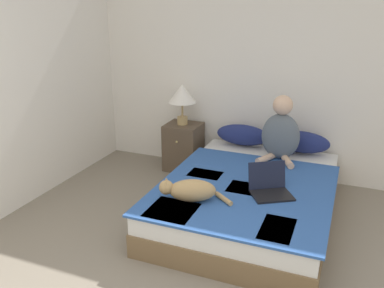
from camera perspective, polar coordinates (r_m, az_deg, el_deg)
The scene contains 10 objects.
wall_back at distance 4.77m, azimuth 11.59°, elevation 10.28°, with size 5.34×0.05×2.55m.
wall_side at distance 4.39m, azimuth -22.71°, elevation 8.41°, with size 0.05×4.08×2.55m.
bed at distance 4.02m, azimuth 8.06°, elevation -7.51°, with size 1.55×2.13×0.39m.
pillow_near at distance 4.81m, azimuth 7.10°, elevation 1.28°, with size 0.62×0.23×0.24m.
pillow_far at distance 4.70m, azimuth 15.08°, elevation 0.28°, with size 0.62×0.23×0.24m.
person_sitting at distance 4.40m, azimuth 12.34°, elevation 1.57°, with size 0.41×0.40×0.70m.
cat_tabby at distance 3.45m, azimuth -0.32°, elevation -6.49°, with size 0.61×0.34×0.20m.
laptop_open at distance 3.66m, azimuth 10.90°, elevation -6.10°, with size 0.45×0.44×0.26m.
nightstand at distance 5.06m, azimuth -1.21°, elevation -0.36°, with size 0.42×0.41×0.58m.
table_lamp at distance 4.88m, azimuth -1.38°, elevation 6.89°, with size 0.34×0.34×0.49m.
Camera 1 is at (0.86, -1.53, 2.00)m, focal length 38.00 mm.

